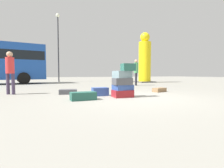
# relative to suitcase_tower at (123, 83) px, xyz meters

# --- Properties ---
(ground_plane) EXTENTS (80.00, 80.00, 0.00)m
(ground_plane) POSITION_rel_suitcase_tower_xyz_m (0.32, -0.15, -0.48)
(ground_plane) COLOR gray
(suitcase_tower) EXTENTS (0.71, 0.54, 1.12)m
(suitcase_tower) POSITION_rel_suitcase_tower_xyz_m (0.00, 0.00, 0.00)
(suitcase_tower) COLOR maroon
(suitcase_tower) RESTS_ON ground
(suitcase_brown_behind_tower) EXTENTS (0.71, 0.48, 0.17)m
(suitcase_brown_behind_tower) POSITION_rel_suitcase_tower_xyz_m (2.22, 0.92, -0.40)
(suitcase_brown_behind_tower) COLOR olive
(suitcase_brown_behind_tower) RESTS_ON ground
(suitcase_charcoal_foreground_far) EXTENTS (0.73, 0.53, 0.18)m
(suitcase_charcoal_foreground_far) POSITION_rel_suitcase_tower_xyz_m (-1.58, 1.62, -0.39)
(suitcase_charcoal_foreground_far) COLOR #4C4C51
(suitcase_charcoal_foreground_far) RESTS_ON ground
(suitcase_teal_upright_blue) EXTENTS (0.75, 0.40, 0.24)m
(suitcase_teal_upright_blue) POSITION_rel_suitcase_tower_xyz_m (-1.38, -0.12, -0.36)
(suitcase_teal_upright_blue) COLOR #26594C
(suitcase_teal_upright_blue) RESTS_ON ground
(suitcase_navy_white_trunk) EXTENTS (0.58, 0.35, 0.29)m
(suitcase_navy_white_trunk) POSITION_rel_suitcase_tower_xyz_m (-0.60, 0.65, -0.34)
(suitcase_navy_white_trunk) COLOR #334F99
(suitcase_navy_white_trunk) RESTS_ON ground
(person_bearded_onlooker) EXTENTS (0.31, 0.30, 1.62)m
(person_bearded_onlooker) POSITION_rel_suitcase_tower_xyz_m (-3.61, 2.33, 0.49)
(person_bearded_onlooker) COLOR #3F334C
(person_bearded_onlooker) RESTS_ON ground
(person_tourist_with_camera) EXTENTS (0.30, 0.30, 1.76)m
(person_tourist_with_camera) POSITION_rel_suitcase_tower_xyz_m (3.45, 4.99, 0.57)
(person_tourist_with_camera) COLOR black
(person_tourist_with_camera) RESTS_ON ground
(yellow_dummy_statue) EXTENTS (1.57, 1.57, 4.60)m
(yellow_dummy_statue) POSITION_rel_suitcase_tower_xyz_m (6.38, 8.38, 1.57)
(yellow_dummy_statue) COLOR yellow
(yellow_dummy_statue) RESTS_ON ground
(lamp_post) EXTENTS (0.36, 0.36, 6.63)m
(lamp_post) POSITION_rel_suitcase_tower_xyz_m (-0.92, 12.44, 3.79)
(lamp_post) COLOR #333338
(lamp_post) RESTS_ON ground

